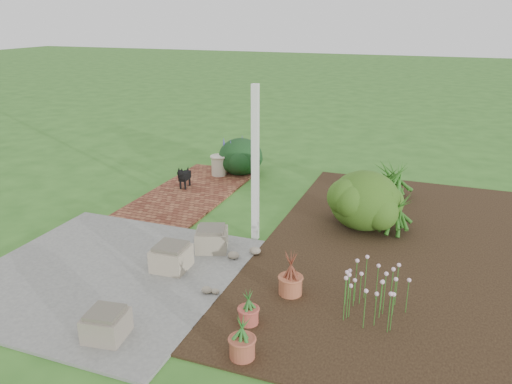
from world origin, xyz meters
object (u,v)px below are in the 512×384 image
(evergreen_shrub, at_px, (365,199))
(cream_ceramic_urn, at_px, (219,166))
(stone_trough_near, at_px, (106,326))
(black_dog, at_px, (184,176))

(evergreen_shrub, bearing_deg, cream_ceramic_urn, 153.60)
(stone_trough_near, bearing_deg, cream_ceramic_urn, 102.57)
(black_dog, bearing_deg, evergreen_shrub, -15.84)
(black_dog, bearing_deg, stone_trough_near, -77.13)
(cream_ceramic_urn, height_order, evergreen_shrub, evergreen_shrub)
(cream_ceramic_urn, distance_m, evergreen_shrub, 3.91)
(evergreen_shrub, bearing_deg, stone_trough_near, -117.75)
(black_dog, distance_m, cream_ceramic_urn, 1.10)
(black_dog, relative_size, cream_ceramic_urn, 1.16)
(black_dog, xyz_separation_m, evergreen_shrub, (3.80, -0.68, 0.23))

